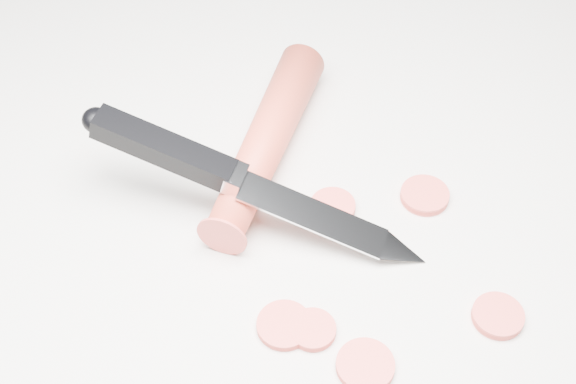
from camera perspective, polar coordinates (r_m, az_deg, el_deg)
ground at (r=0.57m, az=1.19°, el=-3.98°), size 2.40×2.40×0.00m
carrot at (r=0.62m, az=-1.54°, el=3.67°), size 0.18×0.13×0.03m
carrot_slice_1 at (r=0.54m, az=-0.27°, el=-9.45°), size 0.04×0.04×0.01m
carrot_slice_2 at (r=0.59m, az=3.20°, el=-1.06°), size 0.03×0.03×0.01m
carrot_slice_3 at (r=0.56m, az=14.70°, el=-8.52°), size 0.03×0.03×0.01m
carrot_slice_4 at (r=0.61m, az=9.70°, el=-0.24°), size 0.04×0.04×0.01m
carrot_slice_5 at (r=0.53m, az=1.77°, el=-9.76°), size 0.03×0.03×0.01m
carrot_slice_6 at (r=0.52m, az=5.52°, el=-12.17°), size 0.04×0.04×0.01m
kitchen_knife at (r=0.56m, az=-2.39°, el=0.60°), size 0.16×0.23×0.08m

